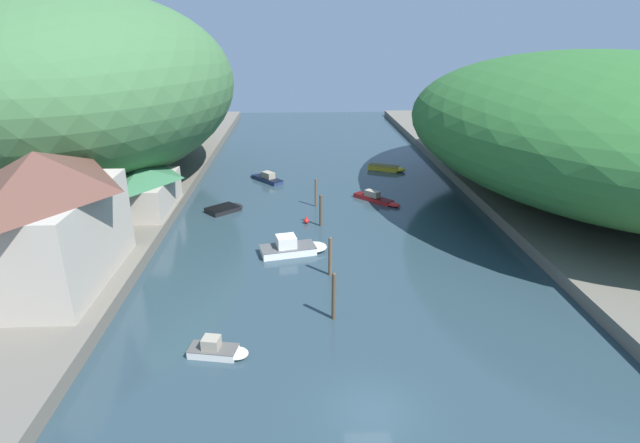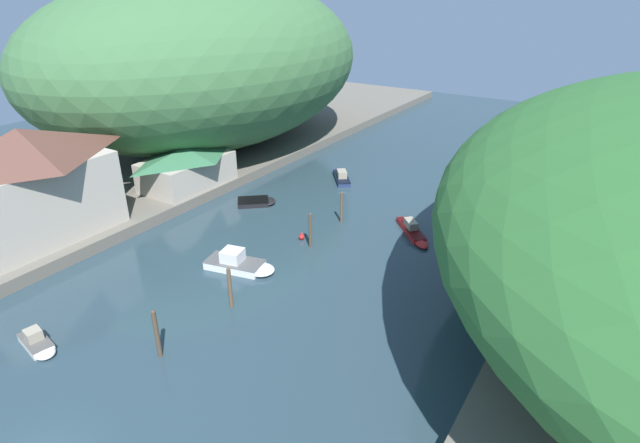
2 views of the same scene
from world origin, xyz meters
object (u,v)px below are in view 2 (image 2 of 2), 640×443
Objects in this scene: boat_navy_launch at (241,264)px; boat_far_right_bank at (341,176)px; channel_buoy_near at (302,237)px; waterfront_building at (30,183)px; boat_moored_right at (413,231)px; boat_white_cruiser at (491,194)px; person_on_quay at (30,244)px; boathouse_shed at (187,166)px; boat_far_upstream at (258,202)px; boat_yellow_tender at (38,344)px.

boat_navy_launch is 21.96m from boat_far_right_bank.
boat_far_right_bank is at bearing 107.86° from channel_buoy_near.
waterfront_building reaches higher than boat_far_right_bank.
boat_navy_launch reaches higher than boat_moored_right.
person_on_quay is (-26.52, -34.18, 1.69)m from boat_white_cruiser.
waterfront_building is 31.17m from boat_far_right_bank.
boathouse_shed is 1.95× the size of boat_white_cruiser.
boat_far_upstream is 5.62× the size of channel_buoy_near.
boat_yellow_tender is at bearing -130.12° from boat_far_right_bank.
boathouse_shed is 17.51m from boat_navy_launch.
waterfront_building reaches higher than boat_white_cruiser.
person_on_quay is at bearing -148.12° from boat_far_right_bank.
waterfront_building is at bearing -112.28° from boat_yellow_tender.
boat_far_right_bank is 35.67m from boat_yellow_tender.
boat_yellow_tender is (-0.67, -35.67, -0.01)m from boat_far_right_bank.
boat_navy_launch reaches higher than boat_yellow_tender.
boathouse_shed is (1.73, 15.01, -2.62)m from waterfront_building.
boat_far_right_bank is 3.12× the size of person_on_quay.
boat_white_cruiser is 43.30m from person_on_quay.
boat_white_cruiser reaches higher than boat_far_upstream.
boat_far_upstream is (9.50, 16.94, -5.59)m from waterfront_building.
person_on_quay reaches higher than boat_navy_launch.
boat_far_upstream is 20.65m from person_on_quay.
person_on_quay is (2.50, -2.40, -3.82)m from waterfront_building.
waterfront_building reaches higher than boat_far_upstream.
boathouse_shed is 32.16m from boat_white_cruiser.
channel_buoy_near is (16.02, -2.10, -2.92)m from boathouse_shed.
boat_far_right_bank is (-3.64, 21.66, -0.11)m from boat_navy_launch.
boat_yellow_tender reaches higher than channel_buoy_near.
waterfront_building is 2.17× the size of boat_navy_launch.
boathouse_shed reaches higher than boat_far_upstream.
boat_far_right_bank is at bearing 121.35° from boat_far_upstream.
boat_moored_right is 1.01× the size of boat_white_cruiser.
boat_navy_launch is at bearing -7.77° from boat_far_upstream.
boathouse_shed is at bearing -170.27° from boat_far_right_bank.
waterfront_building is 32.43m from boat_moored_right.
person_on_quay is at bearing -134.87° from channel_buoy_near.
boat_far_upstream is 0.83× the size of boat_moored_right.
waterfront_building is 7.68× the size of person_on_quay.
channel_buoy_near is at bearing 175.54° from boat_yellow_tender.
boathouse_shed is 17.47m from person_on_quay.
channel_buoy_near is at bearing -5.37° from boat_white_cruiser.
boat_navy_launch is at bearing 173.22° from boat_yellow_tender.
waterfront_building is 2.55× the size of boat_white_cruiser.
waterfront_building is at bearing -82.76° from boat_navy_launch.
boat_far_right_bank is at bearing 48.78° from boathouse_shed.
boat_far_upstream is 16.27m from boat_moored_right.
waterfront_building is at bearing -143.96° from channel_buoy_near.
channel_buoy_near reaches higher than boat_white_cruiser.
boat_moored_right is at bearing 38.08° from channel_buoy_near.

